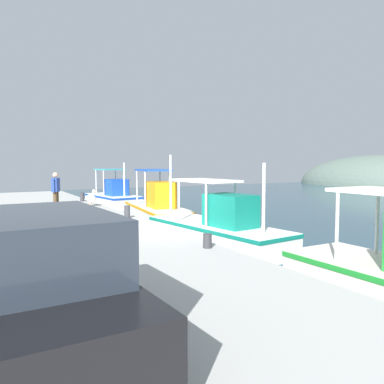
{
  "coord_description": "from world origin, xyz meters",
  "views": [
    {
      "loc": [
        11.7,
        -5.37,
        2.92
      ],
      "look_at": [
        -1.63,
        1.96,
        1.74
      ],
      "focal_mm": 36.68,
      "sensor_mm": 36.0,
      "label": 1
    }
  ],
  "objects": [
    {
      "name": "mooring_bollard_second",
      "position": [
        -2.34,
        -0.45,
        1.04
      ],
      "size": [
        0.22,
        0.22,
        0.47
      ],
      "primitive_type": "cylinder",
      "color": "#333338",
      "rests_on": "quay_pier"
    },
    {
      "name": "parked_car",
      "position": [
        7.06,
        -4.87,
        1.52
      ],
      "size": [
        4.16,
        2.0,
        1.57
      ],
      "color": "black",
      "rests_on": "quay_pier"
    },
    {
      "name": "mooring_bollard_third",
      "position": [
        3.53,
        -0.45,
        0.98
      ],
      "size": [
        0.22,
        0.22,
        0.35
      ],
      "primitive_type": "cylinder",
      "color": "#333338",
      "rests_on": "quay_pier"
    },
    {
      "name": "fishing_boat_nearest",
      "position": [
        -12.64,
        2.25,
        0.63
      ],
      "size": [
        4.8,
        2.53,
        2.87
      ],
      "color": "white",
      "rests_on": "ground"
    },
    {
      "name": "distant_hill_second",
      "position": [
        -19.2,
        37.31,
        0.0
      ],
      "size": [
        22.8,
        10.85,
        7.48
      ],
      "primitive_type": "ellipsoid",
      "color": "#596B60",
      "rests_on": "ground"
    },
    {
      "name": "fishing_boat_second",
      "position": [
        -5.61,
        2.21,
        0.66
      ],
      "size": [
        6.05,
        2.46,
        3.22
      ],
      "color": "white",
      "rests_on": "ground"
    },
    {
      "name": "pelican",
      "position": [
        -6.93,
        -0.64,
        1.2
      ],
      "size": [
        0.97,
        0.51,
        0.82
      ],
      "color": "tan",
      "rests_on": "quay_pier"
    },
    {
      "name": "mooring_bollard_nearest",
      "position": [
        -9.52,
        -0.45,
        1.03
      ],
      "size": [
        0.22,
        0.22,
        0.47
      ],
      "primitive_type": "cylinder",
      "color": "#333338",
      "rests_on": "quay_pier"
    },
    {
      "name": "fisherman_standing",
      "position": [
        -5.6,
        -2.46,
        1.72
      ],
      "size": [
        0.53,
        0.41,
        1.68
      ],
      "color": "#4C3823",
      "rests_on": "quay_pier"
    },
    {
      "name": "fishing_boat_third",
      "position": [
        0.46,
        1.83,
        0.62
      ],
      "size": [
        6.17,
        2.6,
        2.89
      ],
      "color": "white",
      "rests_on": "ground"
    }
  ]
}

